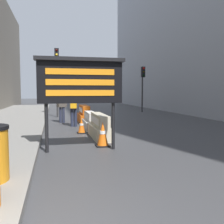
{
  "coord_description": "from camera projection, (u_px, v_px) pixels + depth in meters",
  "views": [
    {
      "loc": [
        0.42,
        -2.78,
        1.71
      ],
      "look_at": [
        2.84,
        7.94,
        0.83
      ],
      "focal_mm": 42.0,
      "sensor_mm": 36.0,
      "label": 1
    }
  ],
  "objects": [
    {
      "name": "jersey_barrier_cream",
      "position": [
        100.0,
        127.0,
        9.59
      ],
      "size": [
        0.58,
        2.14,
        0.87
      ],
      "color": "beige",
      "rests_on": "ground_plane"
    },
    {
      "name": "pedestrian_worker",
      "position": [
        74.0,
        104.0,
        12.6
      ],
      "size": [
        0.35,
        0.51,
        1.84
      ],
      "rotation": [
        0.0,
        0.0,
        4.59
      ],
      "color": "#23283D",
      "rests_on": "ground_plane"
    },
    {
      "name": "traffic_cone_near",
      "position": [
        103.0,
        134.0,
        8.11
      ],
      "size": [
        0.43,
        0.43,
        0.77
      ],
      "color": "black",
      "rests_on": "ground_plane"
    },
    {
      "name": "traffic_light_near_curb",
      "position": [
        57.0,
        68.0,
        17.01
      ],
      "size": [
        0.28,
        0.44,
        4.46
      ],
      "color": "#2D2D30",
      "rests_on": "ground_plane"
    },
    {
      "name": "message_board",
      "position": [
        80.0,
        82.0,
        7.37
      ],
      "size": [
        2.5,
        0.36,
        2.64
      ],
      "color": "black",
      "rests_on": "ground_plane"
    },
    {
      "name": "traffic_light_far_side",
      "position": [
        143.0,
        79.0,
        21.17
      ],
      "size": [
        0.28,
        0.45,
        3.67
      ],
      "color": "#2D2D30",
      "rests_on": "ground_plane"
    },
    {
      "name": "jersey_barrier_orange_far",
      "position": [
        84.0,
        115.0,
        14.26
      ],
      "size": [
        0.62,
        1.97,
        0.94
      ],
      "color": "orange",
      "rests_on": "ground_plane"
    },
    {
      "name": "jersey_barrier_white",
      "position": [
        91.0,
        121.0,
        11.88
      ],
      "size": [
        0.61,
        1.87,
        0.77
      ],
      "color": "silver",
      "rests_on": "ground_plane"
    },
    {
      "name": "pedestrian_passerby",
      "position": [
        62.0,
        104.0,
        14.13
      ],
      "size": [
        0.53,
        0.42,
        1.76
      ],
      "rotation": [
        0.0,
        0.0,
        3.51
      ],
      "color": "#23283D",
      "rests_on": "ground_plane"
    },
    {
      "name": "traffic_cone_mid",
      "position": [
        82.0,
        126.0,
        10.61
      ],
      "size": [
        0.35,
        0.35,
        0.63
      ],
      "color": "black",
      "rests_on": "ground_plane"
    }
  ]
}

